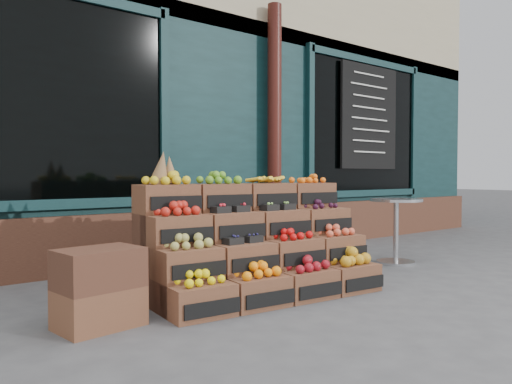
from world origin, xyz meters
TOP-DOWN VIEW (x-y plane):
  - ground at (0.00, 0.00)m, footprint 60.00×60.00m
  - shop_facade at (0.00, 5.11)m, footprint 12.00×6.24m
  - crate_display at (-0.41, 0.45)m, footprint 2.00×1.12m
  - spare_crates at (-1.82, 0.34)m, footprint 0.56×0.42m
  - bistro_table at (1.71, 0.54)m, footprint 0.59×0.59m
  - shopkeeper at (-1.16, 2.70)m, footprint 0.86×0.62m

SIDE VIEW (x-z plane):
  - ground at x=0.00m, z-range 0.00..0.00m
  - spare_crates at x=-1.82m, z-range 0.00..0.52m
  - crate_display at x=-0.41m, z-range -0.23..0.97m
  - bistro_table at x=1.71m, z-range 0.09..0.83m
  - shopkeeper at x=-1.16m, z-range 0.00..2.19m
  - shop_facade at x=0.00m, z-range 0.00..4.80m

